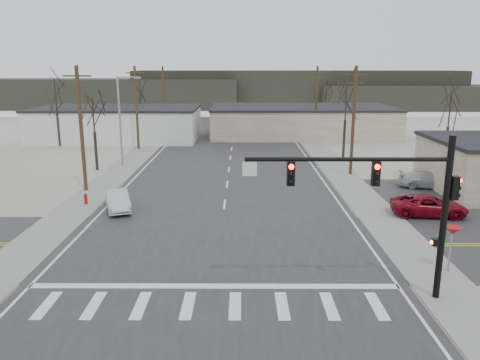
# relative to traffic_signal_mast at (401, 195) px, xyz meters

# --- Properties ---
(ground) EXTENTS (140.00, 140.00, 0.00)m
(ground) POSITION_rel_traffic_signal_mast_xyz_m (-7.89, 6.20, -4.67)
(ground) COLOR silver
(ground) RESTS_ON ground
(main_road) EXTENTS (18.00, 110.00, 0.05)m
(main_road) POSITION_rel_traffic_signal_mast_xyz_m (-7.89, 21.20, -4.65)
(main_road) COLOR #272729
(main_road) RESTS_ON ground
(cross_road) EXTENTS (90.00, 10.00, 0.04)m
(cross_road) POSITION_rel_traffic_signal_mast_xyz_m (-7.89, 6.20, -4.65)
(cross_road) COLOR #272729
(cross_road) RESTS_ON ground
(sidewalk_left) EXTENTS (3.00, 90.00, 0.06)m
(sidewalk_left) POSITION_rel_traffic_signal_mast_xyz_m (-18.49, 26.20, -4.64)
(sidewalk_left) COLOR gray
(sidewalk_left) RESTS_ON ground
(sidewalk_right) EXTENTS (3.00, 90.00, 0.06)m
(sidewalk_right) POSITION_rel_traffic_signal_mast_xyz_m (2.71, 26.20, -4.64)
(sidewalk_right) COLOR gray
(sidewalk_right) RESTS_ON ground
(traffic_signal_mast) EXTENTS (8.95, 0.43, 7.20)m
(traffic_signal_mast) POSITION_rel_traffic_signal_mast_xyz_m (0.00, 0.00, 0.00)
(traffic_signal_mast) COLOR black
(traffic_signal_mast) RESTS_ON ground
(fire_hydrant) EXTENTS (0.24, 0.24, 0.87)m
(fire_hydrant) POSITION_rel_traffic_signal_mast_xyz_m (-18.09, 14.20, -4.22)
(fire_hydrant) COLOR #A50C0C
(fire_hydrant) RESTS_ON ground
(yield_sign) EXTENTS (0.80, 0.80, 2.35)m
(yield_sign) POSITION_rel_traffic_signal_mast_xyz_m (3.61, 2.70, -2.61)
(yield_sign) COLOR gray
(yield_sign) RESTS_ON ground
(building_left_far) EXTENTS (22.30, 12.30, 4.50)m
(building_left_far) POSITION_rel_traffic_signal_mast_xyz_m (-23.89, 46.20, -2.42)
(building_left_far) COLOR silver
(building_left_far) RESTS_ON ground
(building_right_far) EXTENTS (26.30, 14.30, 4.30)m
(building_right_far) POSITION_rel_traffic_signal_mast_xyz_m (2.11, 50.20, -2.52)
(building_right_far) COLOR beige
(building_right_far) RESTS_ON ground
(upole_left_b) EXTENTS (2.20, 0.30, 10.00)m
(upole_left_b) POSITION_rel_traffic_signal_mast_xyz_m (-19.39, 18.20, 0.55)
(upole_left_b) COLOR #452F20
(upole_left_b) RESTS_ON ground
(upole_left_c) EXTENTS (2.20, 0.30, 10.00)m
(upole_left_c) POSITION_rel_traffic_signal_mast_xyz_m (-19.39, 38.20, 0.55)
(upole_left_c) COLOR #452F20
(upole_left_c) RESTS_ON ground
(upole_left_d) EXTENTS (2.20, 0.30, 10.00)m
(upole_left_d) POSITION_rel_traffic_signal_mast_xyz_m (-19.39, 58.20, 0.55)
(upole_left_d) COLOR #452F20
(upole_left_d) RESTS_ON ground
(upole_right_a) EXTENTS (2.20, 0.30, 10.00)m
(upole_right_a) POSITION_rel_traffic_signal_mast_xyz_m (3.61, 24.20, 0.55)
(upole_right_a) COLOR #452F20
(upole_right_a) RESTS_ON ground
(upole_right_b) EXTENTS (2.20, 0.30, 10.00)m
(upole_right_b) POSITION_rel_traffic_signal_mast_xyz_m (3.61, 46.20, 0.55)
(upole_right_b) COLOR #452F20
(upole_right_b) RESTS_ON ground
(streetlight_main) EXTENTS (2.40, 0.25, 9.00)m
(streetlight_main) POSITION_rel_traffic_signal_mast_xyz_m (-18.69, 28.20, 0.41)
(streetlight_main) COLOR gray
(streetlight_main) RESTS_ON ground
(tree_left_near) EXTENTS (3.30, 3.30, 7.35)m
(tree_left_near) POSITION_rel_traffic_signal_mast_xyz_m (-20.89, 26.20, 0.55)
(tree_left_near) COLOR #2E211C
(tree_left_near) RESTS_ON ground
(tree_right_mid) EXTENTS (3.74, 3.74, 8.33)m
(tree_right_mid) POSITION_rel_traffic_signal_mast_xyz_m (4.61, 32.20, 1.26)
(tree_right_mid) COLOR #2E211C
(tree_right_mid) RESTS_ON ground
(tree_left_far) EXTENTS (3.96, 3.96, 8.82)m
(tree_left_far) POSITION_rel_traffic_signal_mast_xyz_m (-21.89, 52.20, 1.61)
(tree_left_far) COLOR #2E211C
(tree_left_far) RESTS_ON ground
(tree_right_far) EXTENTS (3.52, 3.52, 7.84)m
(tree_right_far) POSITION_rel_traffic_signal_mast_xyz_m (7.11, 58.20, 0.91)
(tree_right_far) COLOR #2E211C
(tree_right_far) RESTS_ON ground
(tree_lot) EXTENTS (3.52, 3.52, 7.84)m
(tree_lot) POSITION_rel_traffic_signal_mast_xyz_m (14.11, 28.20, 0.91)
(tree_lot) COLOR #2E211C
(tree_lot) RESTS_ON ground
(tree_left_mid) EXTENTS (3.96, 3.96, 8.82)m
(tree_left_mid) POSITION_rel_traffic_signal_mast_xyz_m (-29.89, 40.20, 1.61)
(tree_left_mid) COLOR #2E211C
(tree_left_mid) RESTS_ON ground
(hill_left) EXTENTS (70.00, 18.00, 7.00)m
(hill_left) POSITION_rel_traffic_signal_mast_xyz_m (-42.89, 98.20, -1.17)
(hill_left) COLOR #333026
(hill_left) RESTS_ON ground
(hill_center) EXTENTS (80.00, 18.00, 9.00)m
(hill_center) POSITION_rel_traffic_signal_mast_xyz_m (7.11, 102.20, -0.17)
(hill_center) COLOR #333026
(hill_center) RESTS_ON ground
(hill_right) EXTENTS (60.00, 18.00, 5.50)m
(hill_right) POSITION_rel_traffic_signal_mast_xyz_m (42.11, 96.20, -1.92)
(hill_right) COLOR #333026
(hill_right) RESTS_ON ground
(sedan_crossing) EXTENTS (2.83, 4.49, 1.40)m
(sedan_crossing) POSITION_rel_traffic_signal_mast_xyz_m (-15.39, 12.89, -3.93)
(sedan_crossing) COLOR #B8BCC4
(sedan_crossing) RESTS_ON main_road
(car_far_a) EXTENTS (2.47, 4.80, 1.33)m
(car_far_a) POSITION_rel_traffic_signal_mast_xyz_m (-5.42, 51.68, -3.96)
(car_far_a) COLOR black
(car_far_a) RESTS_ON main_road
(car_far_b) EXTENTS (3.19, 4.63, 1.46)m
(car_far_b) POSITION_rel_traffic_signal_mast_xyz_m (-8.16, 52.53, -3.90)
(car_far_b) COLOR black
(car_far_b) RESTS_ON main_road
(car_parked_red) EXTENTS (5.20, 2.82, 1.39)m
(car_parked_red) POSITION_rel_traffic_signal_mast_xyz_m (6.09, 11.65, -3.95)
(car_parked_red) COLOR maroon
(car_parked_red) RESTS_ON parking_lot
(car_parked_silver) EXTENTS (4.88, 2.66, 1.34)m
(car_parked_silver) POSITION_rel_traffic_signal_mast_xyz_m (8.89, 19.20, -3.97)
(car_parked_silver) COLOR #ACB2B8
(car_parked_silver) RESTS_ON parking_lot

